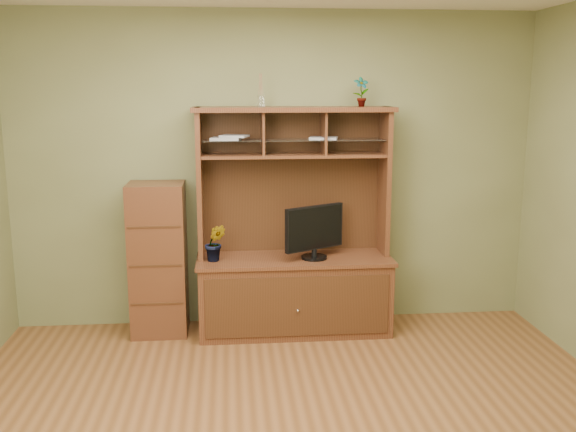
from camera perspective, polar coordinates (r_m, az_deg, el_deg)
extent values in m
cube|color=#62643B|center=(5.57, -1.21, 4.08)|extent=(4.50, 0.02, 2.70)
cube|color=#62643B|center=(1.70, 8.75, -13.42)|extent=(4.50, 0.02, 2.70)
cube|color=#452113|center=(5.52, 0.56, -7.09)|extent=(1.60, 0.55, 0.62)
cube|color=#381F0F|center=(5.25, 0.87, -8.05)|extent=(1.50, 0.01, 0.50)
sphere|color=silver|center=(5.25, 0.89, -8.42)|extent=(0.02, 0.02, 0.02)
cube|color=#452113|center=(5.42, 0.56, -3.83)|extent=(1.64, 0.59, 0.03)
cube|color=#452113|center=(5.37, -7.85, 2.89)|extent=(0.04, 0.35, 1.25)
cube|color=#452113|center=(5.52, 8.56, 3.10)|extent=(0.04, 0.35, 1.25)
cube|color=#381F0F|center=(5.55, 0.30, 3.27)|extent=(1.52, 0.02, 1.25)
cube|color=#452113|center=(5.34, 0.48, 9.47)|extent=(1.66, 0.40, 0.04)
cube|color=#452113|center=(5.36, 0.47, 5.41)|extent=(1.52, 0.32, 0.02)
cube|color=#452113|center=(5.33, -2.26, 7.37)|extent=(0.02, 0.31, 0.35)
cube|color=#452113|center=(5.38, 3.19, 7.40)|extent=(0.02, 0.31, 0.35)
cube|color=silver|center=(5.34, 0.49, 6.78)|extent=(1.50, 0.27, 0.01)
cylinder|color=black|center=(5.38, 2.34, -3.69)|extent=(0.22, 0.22, 0.02)
cylinder|color=black|center=(5.37, 2.34, -3.22)|extent=(0.04, 0.04, 0.07)
cube|color=black|center=(5.32, 2.36, -1.05)|extent=(0.51, 0.32, 0.37)
imported|color=#3C6121|center=(5.30, -6.49, -2.38)|extent=(0.17, 0.14, 0.31)
imported|color=#346523|center=(5.42, 6.53, 10.93)|extent=(0.14, 0.10, 0.24)
cylinder|color=silver|center=(5.31, -2.43, 10.18)|extent=(0.05, 0.05, 0.10)
cylinder|color=#906748|center=(5.31, -2.44, 11.63)|extent=(0.03, 0.03, 0.17)
cube|color=silver|center=(5.32, -5.54, 6.87)|extent=(0.26, 0.22, 0.02)
cube|color=silver|center=(5.32, -4.79, 7.10)|extent=(0.26, 0.23, 0.02)
cube|color=silver|center=(5.38, 3.17, 6.94)|extent=(0.26, 0.22, 0.02)
cube|color=#452113|center=(5.49, -11.45, -3.77)|extent=(0.46, 0.41, 1.29)
cube|color=#381F0F|center=(5.39, -11.55, -7.66)|extent=(0.42, 0.01, 0.02)
cube|color=#381F0F|center=(5.29, -11.69, -4.36)|extent=(0.42, 0.01, 0.01)
cube|color=#381F0F|center=(5.22, -11.83, -0.96)|extent=(0.42, 0.01, 0.01)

